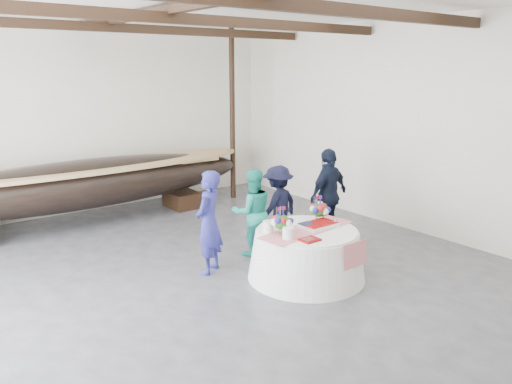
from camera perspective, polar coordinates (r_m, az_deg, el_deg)
floor at (r=8.12m, az=-3.45°, el=-11.29°), size 10.00×12.00×0.01m
wall_back at (r=12.83m, az=-18.94°, el=7.84°), size 10.00×0.02×4.50m
wall_right at (r=11.00m, az=18.64°, el=6.95°), size 0.02×12.00×4.50m
pavilion_structure at (r=8.06m, az=-7.34°, el=17.73°), size 9.80×11.76×4.50m
longboat_display at (r=11.77m, az=-18.72°, el=0.94°), size 7.95×1.59×1.49m
banquet_table at (r=8.50m, az=5.79°, el=-7.03°), size 1.98×1.98×0.85m
tabletop_items at (r=8.37m, az=5.32°, el=-3.22°), size 1.88×0.95×0.40m
guest_woman_blue at (r=8.57m, az=-5.43°, el=-3.46°), size 0.79×0.73×1.80m
guest_woman_teal at (r=9.38m, az=-0.39°, el=-2.32°), size 0.98×0.88×1.65m
guest_man_left at (r=9.88m, az=2.52°, el=-1.60°), size 1.15×0.81×1.62m
guest_man_right at (r=10.23m, az=8.28°, el=-0.34°), size 1.18×0.64×1.91m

